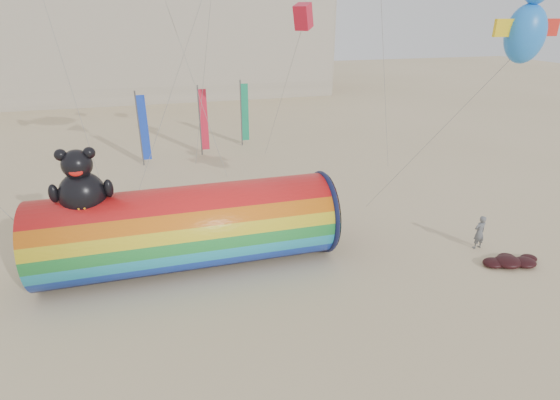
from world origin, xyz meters
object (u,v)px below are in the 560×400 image
object	(u,v)px
windsock_assembly	(189,226)
fabric_bundle	(511,261)
kite_handler	(479,232)
hotel_building	(79,9)

from	to	relation	value
windsock_assembly	fabric_bundle	bearing A→B (deg)	-15.94
windsock_assembly	kite_handler	world-z (taller)	windsock_assembly
hotel_building	fabric_bundle	size ratio (longest dim) A/B	23.06
kite_handler	fabric_bundle	distance (m)	1.81
kite_handler	fabric_bundle	xyz separation A→B (m)	(0.41, -1.64, -0.63)
fabric_bundle	hotel_building	bearing A→B (deg)	114.02
hotel_building	kite_handler	size ratio (longest dim) A/B	37.52
hotel_building	windsock_assembly	distance (m)	46.36
hotel_building	fabric_bundle	xyz separation A→B (m)	(21.62, -48.53, -10.14)
windsock_assembly	kite_handler	bearing A→B (deg)	-9.40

